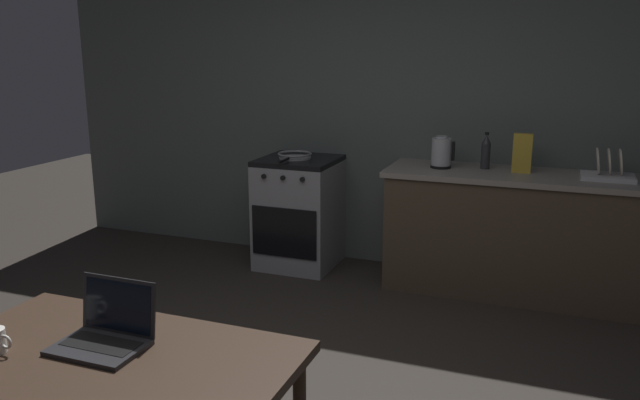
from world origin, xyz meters
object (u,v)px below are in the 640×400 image
at_px(frying_pan, 294,155).
at_px(bottle_b, 486,152).
at_px(electric_kettle, 441,153).
at_px(stove_oven, 299,212).
at_px(cereal_box, 522,153).
at_px(dish_rack, 608,172).
at_px(dining_table, 106,378).
at_px(laptop, 105,334).

bearing_deg(frying_pan, bottle_b, 4.19).
bearing_deg(electric_kettle, stove_oven, -179.88).
distance_m(stove_oven, electric_kettle, 1.27).
distance_m(cereal_box, dish_rack, 0.57).
xyz_separation_m(stove_oven, dish_rack, (2.26, 0.00, 0.50)).
relative_size(electric_kettle, frying_pan, 0.53).
distance_m(frying_pan, dish_rack, 2.29).
bearing_deg(electric_kettle, cereal_box, 2.03).
height_order(electric_kettle, bottle_b, bottle_b).
distance_m(dining_table, electric_kettle, 3.09).
bearing_deg(electric_kettle, bottle_b, 14.58).
relative_size(stove_oven, electric_kettle, 3.81).
relative_size(electric_kettle, bottle_b, 0.88).
xyz_separation_m(laptop, frying_pan, (-0.49, 2.89, 0.15)).
distance_m(electric_kettle, frying_pan, 1.17).
xyz_separation_m(laptop, bottle_b, (0.98, 2.99, 0.26)).
height_order(dining_table, frying_pan, frying_pan).
height_order(stove_oven, frying_pan, frying_pan).
height_order(stove_oven, laptop, laptop).
relative_size(stove_oven, dining_table, 0.69).
distance_m(dining_table, laptop, 0.16).
height_order(cereal_box, dish_rack, cereal_box).
bearing_deg(stove_oven, frying_pan, -133.98).
bearing_deg(bottle_b, stove_oven, -176.73).
bearing_deg(cereal_box, laptop, -112.89).
distance_m(stove_oven, frying_pan, 0.47).
bearing_deg(electric_kettle, dining_table, -101.49).
bearing_deg(dining_table, cereal_box, 68.76).
xyz_separation_m(stove_oven, electric_kettle, (1.14, 0.00, 0.56)).
bearing_deg(dish_rack, cereal_box, 177.96).
height_order(dining_table, laptop, laptop).
height_order(electric_kettle, dish_rack, electric_kettle).
xyz_separation_m(laptop, cereal_box, (1.24, 2.93, 0.27)).
bearing_deg(electric_kettle, frying_pan, -178.64).
bearing_deg(bottle_b, electric_kettle, -165.42).
distance_m(cereal_box, bottle_b, 0.26).
bearing_deg(dish_rack, frying_pan, -179.31).
distance_m(dining_table, frying_pan, 3.04).
xyz_separation_m(laptop, dish_rack, (1.80, 2.91, 0.18)).
distance_m(dining_table, dish_rack, 3.48).
height_order(dining_table, dish_rack, dish_rack).
height_order(stove_oven, cereal_box, cereal_box).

